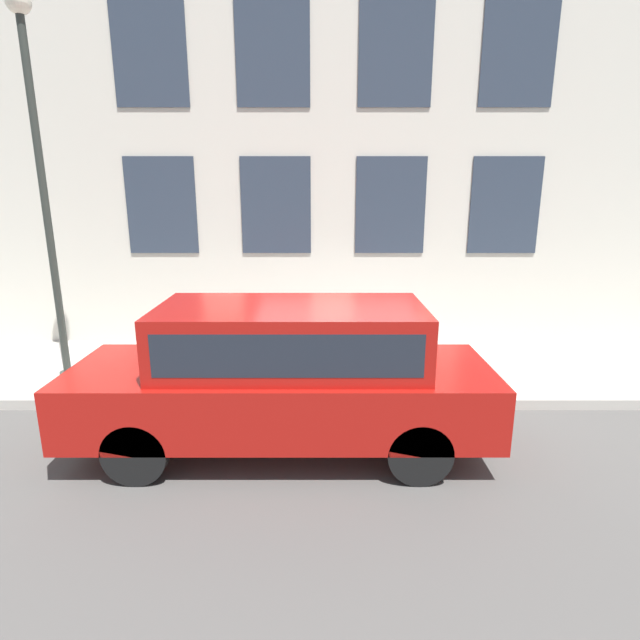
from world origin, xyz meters
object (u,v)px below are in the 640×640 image
Objects in this scene: parked_truck_red_near at (286,370)px; person at (338,344)px; fire_hydrant at (302,362)px; street_lamp at (39,155)px.

person is at bearing -21.10° from parked_truck_red_near.
street_lamp is (0.44, 4.07, 3.23)m from fire_hydrant.
parked_truck_red_near is (-1.87, 0.72, 0.24)m from person.
street_lamp reaches higher than parked_truck_red_near.
fire_hydrant is at bearing -4.79° from parked_truck_red_near.
street_lamp is at bearing 61.38° from parked_truck_red_near.
fire_hydrant is 0.76× the size of person.
street_lamp is (2.15, 3.93, 2.74)m from parked_truck_red_near.
street_lamp is at bearing 83.78° from fire_hydrant.
parked_truck_red_near is at bearing -165.64° from person.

